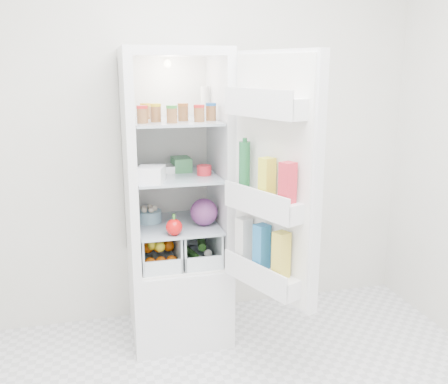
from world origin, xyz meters
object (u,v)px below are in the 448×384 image
object	(u,v)px
refrigerator	(176,233)
red_cabbage	(204,212)
fridge_door	(272,186)
mushroom_bowl	(149,216)

from	to	relation	value
refrigerator	red_cabbage	xyz separation A→B (m)	(0.15, -0.14, 0.17)
refrigerator	fridge_door	size ratio (longest dim) A/B	1.38
red_cabbage	mushroom_bowl	world-z (taller)	red_cabbage
refrigerator	mushroom_bowl	xyz separation A→B (m)	(-0.17, 0.01, 0.12)
refrigerator	red_cabbage	bearing A→B (deg)	-41.13
refrigerator	mushroom_bowl	world-z (taller)	refrigerator
refrigerator	red_cabbage	size ratio (longest dim) A/B	10.82
fridge_door	refrigerator	bearing A→B (deg)	11.72
fridge_door	mushroom_bowl	bearing A→B (deg)	20.36
mushroom_bowl	refrigerator	bearing A→B (deg)	-5.06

